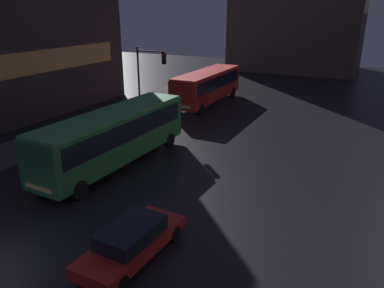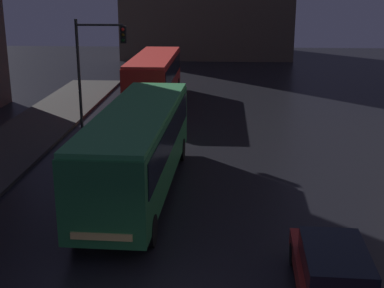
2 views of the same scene
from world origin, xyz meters
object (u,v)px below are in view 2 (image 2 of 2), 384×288
Objects in this scene: bus_near at (138,142)px; car_taxi at (334,274)px; traffic_light_main at (95,56)px; bus_far at (154,74)px.

car_taxi is (6.00, -6.86, -1.32)m from bus_near.
traffic_light_main reaches higher than bus_near.
bus_far is 1.80× the size of traffic_light_main.
bus_near is 1.06× the size of bus_far.
bus_far is (-1.44, 16.32, -0.07)m from bus_near.
car_taxi is at bearing 133.06° from bus_near.
bus_near reaches higher than bus_far.
bus_near is 16.38m from bus_far.
traffic_light_main is (-9.75, 16.34, 3.26)m from car_taxi.
traffic_light_main is at bearing -66.53° from bus_near.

